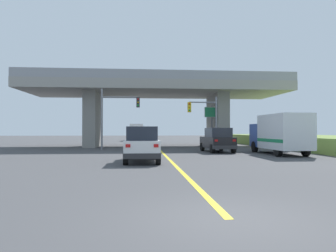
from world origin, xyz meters
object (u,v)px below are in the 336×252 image
object	(u,v)px
box_truck	(280,134)
highway_sign	(212,116)
suv_lead	(142,144)
traffic_signal_nearside	(206,115)
traffic_signal_farside	(115,111)
semi_truck_distant	(137,132)
suv_crossing	(217,140)

from	to	relation	value
box_truck	highway_sign	distance (m)	11.23
suv_lead	traffic_signal_nearside	world-z (taller)	traffic_signal_nearside
traffic_signal_nearside	traffic_signal_farside	distance (m)	8.68
suv_lead	traffic_signal_nearside	xyz separation A→B (m)	(6.14, 11.45, 2.23)
box_truck	traffic_signal_farside	size ratio (longest dim) A/B	1.16
traffic_signal_farside	highway_sign	world-z (taller)	traffic_signal_farside
highway_sign	suv_lead	bearing A→B (deg)	-116.10
suv_lead	semi_truck_distant	bearing A→B (deg)	91.14
suv_lead	traffic_signal_farside	world-z (taller)	traffic_signal_farside
suv_crossing	highway_sign	world-z (taller)	highway_sign
suv_lead	box_truck	distance (m)	11.51
traffic_signal_nearside	box_truck	bearing A→B (deg)	-57.00
traffic_signal_farside	highway_sign	size ratio (longest dim) A/B	1.27
highway_sign	traffic_signal_farside	bearing A→B (deg)	-160.95
traffic_signal_nearside	suv_lead	bearing A→B (deg)	-118.21
box_truck	traffic_signal_nearside	distance (m)	8.01
box_truck	suv_crossing	bearing A→B (deg)	143.22
suv_lead	traffic_signal_farside	bearing A→B (deg)	101.67
suv_crossing	semi_truck_distant	world-z (taller)	semi_truck_distant
highway_sign	box_truck	bearing A→B (deg)	-75.60
suv_lead	box_truck	bearing A→B (deg)	25.12
suv_lead	box_truck	xyz separation A→B (m)	(10.41, 4.88, 0.57)
suv_crossing	semi_truck_distant	distance (m)	32.30
semi_truck_distant	box_truck	bearing A→B (deg)	-72.04
box_truck	highway_sign	xyz separation A→B (m)	(-2.76, 10.74, 1.75)
suv_lead	suv_crossing	world-z (taller)	same
suv_lead	suv_crossing	size ratio (longest dim) A/B	1.00
suv_crossing	suv_lead	bearing A→B (deg)	-131.74
traffic_signal_nearside	highway_sign	xyz separation A→B (m)	(1.51, 4.17, 0.09)
suv_lead	traffic_signal_farside	xyz separation A→B (m)	(-2.50, 12.12, 2.63)
traffic_signal_nearside	semi_truck_distant	xyz separation A→B (m)	(-6.92, 27.96, -1.67)
suv_crossing	box_truck	bearing A→B (deg)	-39.76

